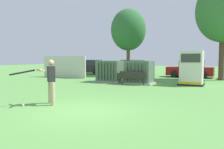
{
  "coord_description": "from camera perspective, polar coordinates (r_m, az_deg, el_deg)",
  "views": [
    {
      "loc": [
        4.29,
        -6.27,
        1.78
      ],
      "look_at": [
        -0.71,
        3.5,
        1.0
      ],
      "focal_mm": 36.28,
      "sensor_mm": 36.0,
      "label": 1
    }
  ],
  "objects": [
    {
      "name": "generator_enclosure",
      "position": [
        15.92,
        19.42,
        1.52
      ],
      "size": [
        1.6,
        1.4,
        2.3
      ],
      "color": "#262626",
      "rests_on": "ground"
    },
    {
      "name": "parked_car_leftmost",
      "position": [
        26.23,
        -5.61,
        1.81
      ],
      "size": [
        4.24,
        1.99,
        1.62
      ],
      "color": "black",
      "rests_on": "ground"
    },
    {
      "name": "tree_center_left",
      "position": [
        20.85,
        26.21,
        14.19
      ],
      "size": [
        4.26,
        4.26,
        8.15
      ],
      "color": "#4C3828",
      "rests_on": "ground"
    },
    {
      "name": "batter",
      "position": [
        9.04,
        -15.43,
        -1.19
      ],
      "size": [
        1.18,
        1.43,
        1.74
      ],
      "color": "tan",
      "rests_on": "ground"
    },
    {
      "name": "parked_car_left_of_center",
      "position": [
        23.68,
        4.94,
        1.57
      ],
      "size": [
        4.27,
        2.06,
        1.62
      ],
      "color": "black",
      "rests_on": "ground"
    },
    {
      "name": "ground_plane",
      "position": [
        7.81,
        -7.19,
        -9.16
      ],
      "size": [
        96.0,
        96.0,
        0.0
      ],
      "primitive_type": "plane",
      "color": "#5B9947"
    },
    {
      "name": "tree_left",
      "position": [
        23.65,
        4.14,
        11.12
      ],
      "size": [
        3.57,
        3.57,
        6.83
      ],
      "color": "brown",
      "rests_on": "ground"
    },
    {
      "name": "fence_panel",
      "position": [
        21.63,
        -12.01,
        1.92
      ],
      "size": [
        4.8,
        0.12,
        2.0
      ],
      "primitive_type": "cube",
      "color": "beige",
      "rests_on": "ground"
    },
    {
      "name": "transformer_west",
      "position": [
        17.15,
        -0.43,
        0.76
      ],
      "size": [
        2.1,
        1.7,
        1.62
      ],
      "color": "#9E9B93",
      "rests_on": "ground"
    },
    {
      "name": "parked_car_right_of_center",
      "position": [
        22.59,
        19.16,
        1.24
      ],
      "size": [
        4.22,
        1.96,
        1.62
      ],
      "color": "maroon",
      "rests_on": "ground"
    },
    {
      "name": "park_bench",
      "position": [
        15.34,
        5.29,
        -0.6
      ],
      "size": [
        1.82,
        0.51,
        0.92
      ],
      "color": "#2D2823",
      "rests_on": "ground"
    },
    {
      "name": "transformer_mid_west",
      "position": [
        16.04,
        6.93,
        0.5
      ],
      "size": [
        2.1,
        1.7,
        1.62
      ],
      "color": "#9E9B93",
      "rests_on": "ground"
    },
    {
      "name": "sports_ball",
      "position": [
        9.14,
        -21.49,
        -7.17
      ],
      "size": [
        0.09,
        0.09,
        0.09
      ],
      "primitive_type": "sphere",
      "color": "white",
      "rests_on": "ground"
    }
  ]
}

